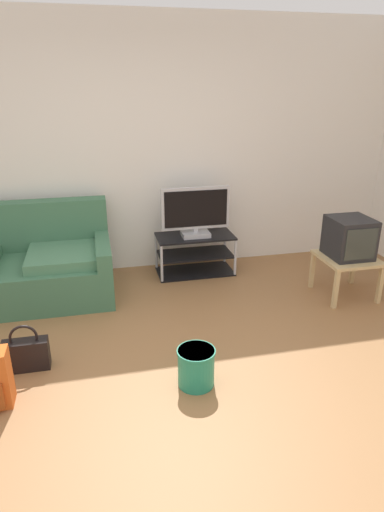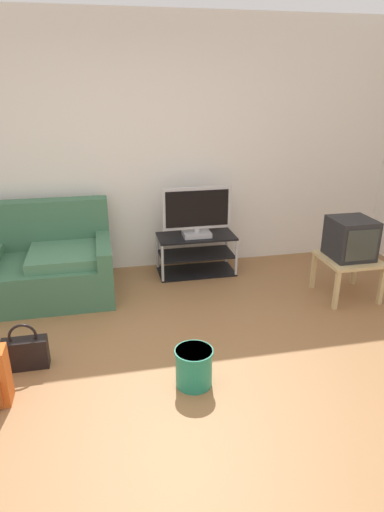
% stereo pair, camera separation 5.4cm
% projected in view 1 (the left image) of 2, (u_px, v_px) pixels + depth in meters
% --- Properties ---
extents(ground_plane, '(9.00, 9.80, 0.02)m').
position_uv_depth(ground_plane, '(178.00, 400.00, 3.02)').
color(ground_plane, olive).
extents(wall_back, '(9.00, 0.10, 2.70)m').
position_uv_depth(wall_back, '(133.00, 149.00, 4.75)').
color(wall_back, silver).
rests_on(wall_back, ground_plane).
extents(couch, '(1.86, 0.95, 0.90)m').
position_uv_depth(couch, '(15.00, 268.00, 4.36)').
color(couch, '#3D6B4C').
rests_on(couch, ground_plane).
extents(tv_stand, '(0.85, 0.43, 0.44)m').
position_uv_depth(tv_stand, '(195.00, 254.00, 4.96)').
color(tv_stand, black).
rests_on(tv_stand, ground_plane).
extents(flat_tv, '(0.75, 0.22, 0.54)m').
position_uv_depth(flat_tv, '(196.00, 213.00, 4.76)').
color(flat_tv, '#B2B2B7').
rests_on(flat_tv, tv_stand).
extents(side_table, '(0.53, 0.53, 0.42)m').
position_uv_depth(side_table, '(347.00, 262.00, 4.38)').
color(side_table, tan).
rests_on(side_table, ground_plane).
extents(crt_tv, '(0.39, 0.41, 0.39)m').
position_uv_depth(crt_tv, '(349.00, 238.00, 4.30)').
color(crt_tv, '#232326').
rests_on(crt_tv, side_table).
extents(handbag, '(0.33, 0.12, 0.37)m').
position_uv_depth(handbag, '(26.00, 354.00, 3.29)').
color(handbag, black).
rests_on(handbag, ground_plane).
extents(cleaning_bucket, '(0.27, 0.27, 0.28)m').
position_uv_depth(cleaning_bucket, '(196.00, 366.00, 3.12)').
color(cleaning_bucket, '#238466').
rests_on(cleaning_bucket, ground_plane).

